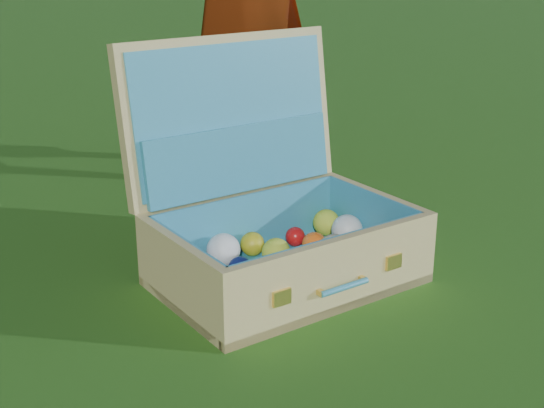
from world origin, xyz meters
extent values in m
plane|color=#215114|center=(0.00, 0.00, 0.00)|extent=(60.00, 60.00, 0.00)
cube|color=tan|center=(0.10, -0.11, 0.01)|extent=(0.64, 0.47, 0.02)
cube|color=tan|center=(0.13, -0.29, 0.09)|extent=(0.58, 0.11, 0.18)
cube|color=tan|center=(0.07, 0.07, 0.09)|extent=(0.58, 0.11, 0.18)
cube|color=tan|center=(-0.18, -0.15, 0.09)|extent=(0.07, 0.35, 0.18)
cube|color=tan|center=(0.38, -0.07, 0.09)|extent=(0.07, 0.35, 0.18)
cube|color=teal|center=(0.10, -0.11, 0.02)|extent=(0.59, 0.42, 0.01)
cube|color=teal|center=(0.12, -0.28, 0.10)|extent=(0.54, 0.09, 0.15)
cube|color=teal|center=(0.07, 0.06, 0.10)|extent=(0.54, 0.09, 0.15)
cube|color=teal|center=(-0.17, -0.15, 0.10)|extent=(0.06, 0.34, 0.15)
cube|color=teal|center=(0.36, -0.07, 0.10)|extent=(0.06, 0.34, 0.15)
cube|color=tan|center=(0.06, 0.13, 0.37)|extent=(0.59, 0.18, 0.39)
cube|color=teal|center=(0.06, 0.11, 0.37)|extent=(0.55, 0.14, 0.34)
cube|color=teal|center=(0.07, 0.09, 0.26)|extent=(0.52, 0.12, 0.16)
cube|color=#F2C659|center=(-0.03, -0.33, 0.09)|extent=(0.04, 0.01, 0.03)
cube|color=#F2C659|center=(0.28, -0.28, 0.09)|extent=(0.04, 0.01, 0.03)
cylinder|color=teal|center=(0.13, -0.32, 0.07)|extent=(0.13, 0.03, 0.01)
cube|color=#F2C659|center=(0.07, -0.32, 0.07)|extent=(0.01, 0.02, 0.01)
cube|color=#F2C659|center=(0.19, -0.30, 0.07)|extent=(0.01, 0.02, 0.01)
sphere|color=#B90E0F|center=(-0.10, -0.26, 0.05)|extent=(0.04, 0.04, 0.04)
sphere|color=#C5D333|center=(0.00, -0.24, 0.06)|extent=(0.06, 0.06, 0.06)
sphere|color=#C5D333|center=(0.11, -0.23, 0.06)|extent=(0.06, 0.06, 0.06)
sphere|color=#C5D333|center=(0.24, -0.22, 0.06)|extent=(0.06, 0.06, 0.06)
sphere|color=#FF6215|center=(0.34, -0.20, 0.05)|extent=(0.05, 0.05, 0.05)
sphere|color=#FF6215|center=(-0.11, -0.19, 0.06)|extent=(0.06, 0.06, 0.06)
sphere|color=#C5D333|center=(-0.01, -0.17, 0.06)|extent=(0.07, 0.07, 0.07)
sphere|color=#C2B189|center=(0.11, -0.15, 0.06)|extent=(0.06, 0.06, 0.06)
sphere|color=#C2B189|center=(0.21, -0.14, 0.07)|extent=(0.09, 0.09, 0.09)
sphere|color=#A89B16|center=(0.32, -0.13, 0.06)|extent=(0.07, 0.07, 0.07)
sphere|color=silver|center=(-0.13, -0.09, 0.06)|extent=(0.06, 0.06, 0.06)
sphere|color=#0E1549|center=(-0.02, -0.09, 0.05)|extent=(0.06, 0.06, 0.06)
sphere|color=#C5D333|center=(0.09, -0.06, 0.06)|extent=(0.07, 0.07, 0.07)
sphere|color=#FF6215|center=(0.20, -0.05, 0.06)|extent=(0.06, 0.06, 0.06)
sphere|color=silver|center=(0.32, -0.03, 0.07)|extent=(0.08, 0.08, 0.08)
sphere|color=#0E1549|center=(-0.13, -0.02, 0.06)|extent=(0.07, 0.07, 0.07)
sphere|color=silver|center=(-0.02, -0.01, 0.07)|extent=(0.08, 0.08, 0.08)
sphere|color=#A89B16|center=(0.07, 0.02, 0.06)|extent=(0.06, 0.06, 0.06)
sphere|color=#B90E0F|center=(0.19, 0.03, 0.05)|extent=(0.05, 0.05, 0.05)
sphere|color=#C5D333|center=(0.30, 0.05, 0.06)|extent=(0.07, 0.07, 0.07)
camera|label=1|loc=(-0.66, -1.57, 0.79)|focal=50.00mm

